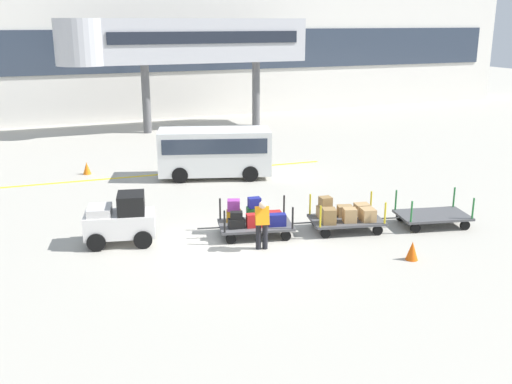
{
  "coord_description": "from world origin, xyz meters",
  "views": [
    {
      "loc": [
        -5.76,
        -15.64,
        6.61
      ],
      "look_at": [
        1.22,
        1.94,
        1.1
      ],
      "focal_mm": 41.38,
      "sensor_mm": 36.0,
      "label": 1
    }
  ],
  "objects_px": {
    "baggage_tug": "(121,220)",
    "baggage_cart_middle": "(345,215)",
    "baggage_cart_lead": "(254,219)",
    "baggage_handler": "(262,222)",
    "safety_cone_far": "(412,251)",
    "baggage_cart_tail": "(432,216)",
    "safety_cone_near": "(87,168)",
    "shuttle_van": "(215,149)"
  },
  "relations": [
    {
      "from": "baggage_handler",
      "to": "safety_cone_near",
      "type": "relative_size",
      "value": 2.84
    },
    {
      "from": "baggage_handler",
      "to": "safety_cone_near",
      "type": "distance_m",
      "value": 11.92
    },
    {
      "from": "shuttle_van",
      "to": "safety_cone_near",
      "type": "xyz_separation_m",
      "value": [
        -5.17,
        2.57,
        -0.96
      ]
    },
    {
      "from": "safety_cone_far",
      "to": "baggage_cart_tail",
      "type": "bearing_deg",
      "value": 42.63
    },
    {
      "from": "baggage_cart_lead",
      "to": "baggage_handler",
      "type": "distance_m",
      "value": 1.29
    },
    {
      "from": "baggage_cart_middle",
      "to": "safety_cone_far",
      "type": "height_order",
      "value": "baggage_cart_middle"
    },
    {
      "from": "baggage_cart_tail",
      "to": "safety_cone_far",
      "type": "bearing_deg",
      "value": -137.37
    },
    {
      "from": "baggage_handler",
      "to": "baggage_tug",
      "type": "bearing_deg",
      "value": 151.33
    },
    {
      "from": "baggage_cart_tail",
      "to": "safety_cone_near",
      "type": "xyz_separation_m",
      "value": [
        -9.97,
        11.35,
        -0.07
      ]
    },
    {
      "from": "baggage_tug",
      "to": "baggage_cart_middle",
      "type": "xyz_separation_m",
      "value": [
        6.96,
        -1.51,
        -0.23
      ]
    },
    {
      "from": "baggage_cart_middle",
      "to": "baggage_cart_tail",
      "type": "height_order",
      "value": "same"
    },
    {
      "from": "safety_cone_near",
      "to": "baggage_cart_middle",
      "type": "bearing_deg",
      "value": -56.78
    },
    {
      "from": "baggage_tug",
      "to": "baggage_cart_lead",
      "type": "height_order",
      "value": "baggage_tug"
    },
    {
      "from": "safety_cone_near",
      "to": "safety_cone_far",
      "type": "height_order",
      "value": "same"
    },
    {
      "from": "baggage_tug",
      "to": "baggage_cart_middle",
      "type": "distance_m",
      "value": 7.13
    },
    {
      "from": "baggage_handler",
      "to": "safety_cone_near",
      "type": "bearing_deg",
      "value": 108.88
    },
    {
      "from": "baggage_cart_tail",
      "to": "baggage_handler",
      "type": "bearing_deg",
      "value": 179.25
    },
    {
      "from": "safety_cone_far",
      "to": "baggage_handler",
      "type": "bearing_deg",
      "value": 148.26
    },
    {
      "from": "baggage_cart_middle",
      "to": "shuttle_van",
      "type": "xyz_separation_m",
      "value": [
        -1.83,
        8.13,
        0.71
      ]
    },
    {
      "from": "baggage_cart_lead",
      "to": "safety_cone_near",
      "type": "xyz_separation_m",
      "value": [
        -4.07,
        10.04,
        -0.26
      ]
    },
    {
      "from": "baggage_tug",
      "to": "shuttle_van",
      "type": "xyz_separation_m",
      "value": [
        5.13,
        6.62,
        0.48
      ]
    },
    {
      "from": "baggage_tug",
      "to": "baggage_cart_tail",
      "type": "xyz_separation_m",
      "value": [
        9.93,
        -2.16,
        -0.41
      ]
    },
    {
      "from": "baggage_handler",
      "to": "safety_cone_far",
      "type": "height_order",
      "value": "baggage_handler"
    },
    {
      "from": "baggage_tug",
      "to": "safety_cone_far",
      "type": "bearing_deg",
      "value": -30.21
    },
    {
      "from": "safety_cone_far",
      "to": "baggage_tug",
      "type": "bearing_deg",
      "value": 149.79
    },
    {
      "from": "baggage_cart_tail",
      "to": "shuttle_van",
      "type": "distance_m",
      "value": 10.04
    },
    {
      "from": "baggage_cart_lead",
      "to": "baggage_cart_middle",
      "type": "relative_size",
      "value": 1.0
    },
    {
      "from": "safety_cone_far",
      "to": "baggage_cart_middle",
      "type": "bearing_deg",
      "value": 100.99
    },
    {
      "from": "baggage_cart_lead",
      "to": "shuttle_van",
      "type": "distance_m",
      "value": 7.58
    },
    {
      "from": "safety_cone_near",
      "to": "safety_cone_far",
      "type": "relative_size",
      "value": 1.0
    },
    {
      "from": "baggage_cart_lead",
      "to": "shuttle_van",
      "type": "xyz_separation_m",
      "value": [
        1.11,
        7.47,
        0.7
      ]
    },
    {
      "from": "baggage_cart_middle",
      "to": "safety_cone_far",
      "type": "distance_m",
      "value": 2.93
    },
    {
      "from": "baggage_cart_middle",
      "to": "baggage_handler",
      "type": "bearing_deg",
      "value": -169.81
    },
    {
      "from": "baggage_cart_lead",
      "to": "baggage_cart_tail",
      "type": "relative_size",
      "value": 1.0
    },
    {
      "from": "baggage_tug",
      "to": "baggage_cart_lead",
      "type": "relative_size",
      "value": 0.74
    },
    {
      "from": "baggage_cart_lead",
      "to": "baggage_cart_tail",
      "type": "bearing_deg",
      "value": -12.5
    },
    {
      "from": "baggage_cart_lead",
      "to": "safety_cone_far",
      "type": "distance_m",
      "value": 4.97
    },
    {
      "from": "baggage_handler",
      "to": "safety_cone_near",
      "type": "height_order",
      "value": "baggage_handler"
    },
    {
      "from": "baggage_cart_lead",
      "to": "shuttle_van",
      "type": "bearing_deg",
      "value": 81.57
    },
    {
      "from": "baggage_cart_middle",
      "to": "safety_cone_near",
      "type": "relative_size",
      "value": 5.61
    },
    {
      "from": "baggage_cart_lead",
      "to": "safety_cone_far",
      "type": "height_order",
      "value": "baggage_cart_lead"
    },
    {
      "from": "shuttle_van",
      "to": "baggage_cart_middle",
      "type": "bearing_deg",
      "value": -77.29
    }
  ]
}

